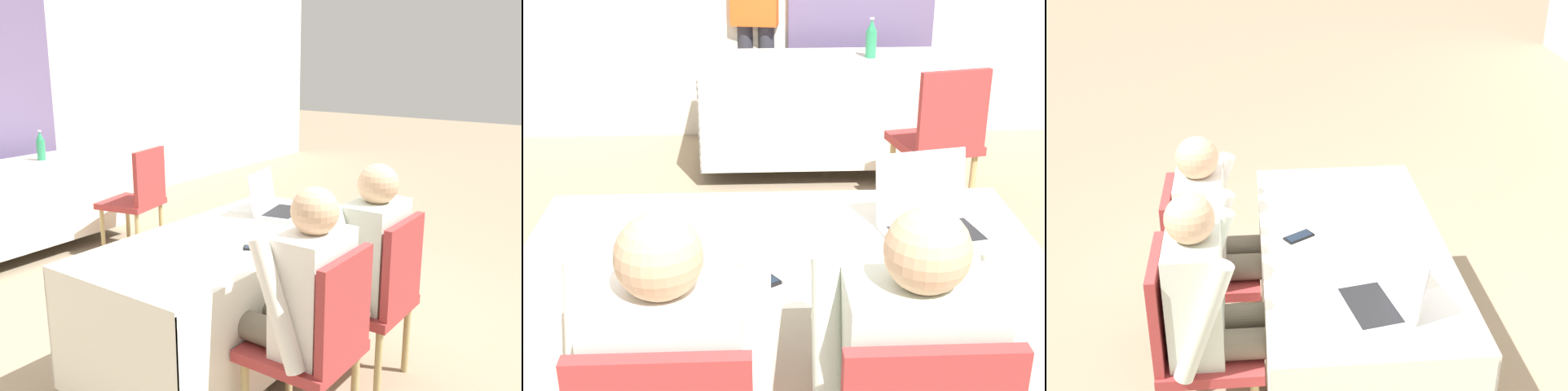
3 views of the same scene
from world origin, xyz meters
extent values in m
cube|color=white|center=(0.00, 0.00, 0.72)|extent=(1.66, 0.82, 0.02)
cube|color=white|center=(0.00, 0.41, 0.41)|extent=(1.66, 0.01, 0.60)
cube|color=white|center=(-0.82, 0.00, 0.41)|extent=(0.01, 0.82, 0.60)
cube|color=white|center=(0.82, 0.00, 0.41)|extent=(0.01, 0.82, 0.60)
cube|color=white|center=(0.41, 2.62, 0.72)|extent=(1.66, 0.82, 0.02)
cube|color=white|center=(0.41, 2.21, 0.41)|extent=(1.66, 0.01, 0.60)
cube|color=white|center=(0.41, 3.02, 0.41)|extent=(1.66, 0.01, 0.60)
cube|color=white|center=(-0.42, 2.62, 0.41)|extent=(0.01, 0.82, 0.60)
cube|color=white|center=(1.23, 2.62, 0.41)|extent=(0.01, 0.82, 0.60)
cylinder|color=#333333|center=(0.41, 2.62, 0.06)|extent=(0.06, 0.06, 0.11)
cube|color=#B7B7BC|center=(0.51, -0.01, 0.74)|extent=(0.37, 0.30, 0.02)
cube|color=black|center=(0.51, -0.01, 0.75)|extent=(0.31, 0.22, 0.00)
cube|color=#B7B7BC|center=(0.48, 0.13, 0.87)|extent=(0.32, 0.11, 0.23)
cube|color=black|center=(0.48, 0.13, 0.87)|extent=(0.29, 0.09, 0.20)
cube|color=black|center=(-0.07, -0.24, 0.74)|extent=(0.13, 0.15, 0.01)
cube|color=#192333|center=(-0.07, -0.24, 0.74)|extent=(0.11, 0.13, 0.00)
cube|color=white|center=(0.51, 0.22, 0.73)|extent=(0.29, 0.34, 0.00)
cube|color=white|center=(0.07, 0.14, 0.73)|extent=(0.30, 0.35, 0.00)
cylinder|color=#288456|center=(0.72, 2.70, 0.83)|extent=(0.07, 0.07, 0.18)
cone|color=#288456|center=(0.72, 2.70, 0.95)|extent=(0.06, 0.06, 0.07)
cylinder|color=silver|center=(0.72, 2.70, 0.99)|extent=(0.03, 0.03, 0.01)
cylinder|color=tan|center=(1.11, 2.06, 0.20)|extent=(0.04, 0.04, 0.39)
cylinder|color=tan|center=(0.76, 1.99, 0.20)|extent=(0.04, 0.04, 0.39)
cylinder|color=tan|center=(1.18, 1.72, 0.20)|extent=(0.04, 0.04, 0.39)
cylinder|color=tan|center=(0.84, 1.64, 0.20)|extent=(0.04, 0.04, 0.39)
cube|color=#9E3333|center=(0.97, 1.85, 0.42)|extent=(0.52, 0.52, 0.05)
cube|color=#9E3333|center=(1.01, 1.66, 0.67)|extent=(0.40, 0.13, 0.45)
cube|color=silver|center=(-0.30, -0.69, 0.70)|extent=(0.36, 0.22, 0.52)
cylinder|color=silver|center=(-0.09, -0.65, 0.71)|extent=(0.08, 0.26, 0.54)
cylinder|color=silver|center=(-0.51, -0.65, 0.71)|extent=(0.08, 0.26, 0.54)
sphere|color=tan|center=(-0.30, -0.69, 1.05)|extent=(0.20, 0.20, 0.20)
cube|color=silver|center=(0.30, -0.69, 0.70)|extent=(0.36, 0.22, 0.52)
cylinder|color=silver|center=(0.51, -0.65, 0.71)|extent=(0.08, 0.26, 0.54)
cylinder|color=silver|center=(0.09, -0.65, 0.71)|extent=(0.08, 0.26, 0.54)
sphere|color=tan|center=(0.30, -0.69, 1.05)|extent=(0.20, 0.20, 0.20)
cylinder|color=#33333D|center=(-0.13, 3.34, 0.42)|extent=(0.12, 0.12, 0.85)
cylinder|color=#33333D|center=(0.03, 3.31, 0.42)|extent=(0.12, 0.12, 0.85)
camera|label=1|loc=(-2.25, -1.83, 1.68)|focal=40.00mm
camera|label=2|loc=(-0.09, -2.12, 1.80)|focal=50.00mm
camera|label=3|loc=(2.80, -0.45, 2.38)|focal=50.00mm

